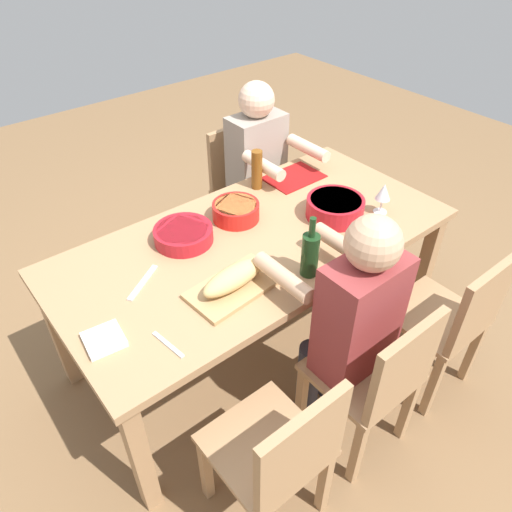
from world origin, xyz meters
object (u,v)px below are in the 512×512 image
object	(u,v)px
cutting_board	(234,287)
beer_bottle	(257,170)
diner_far_center	(350,316)
serving_bowl_salad	(183,234)
serving_bowl_pasta	(335,207)
napkin_stack	(104,340)
wine_bottle	(310,254)
bread_loaf	(234,277)
wine_glass	(383,193)
chair_far_right	(280,455)
serving_bowl_fruit	(236,210)
dining_table	(256,251)
chair_near_left	(243,184)
chair_far_center	(377,378)
chair_far_left	(452,319)

from	to	relation	value
cutting_board	beer_bottle	xyz separation A→B (m)	(-0.59, -0.58, 0.10)
diner_far_center	serving_bowl_salad	size ratio (longest dim) A/B	4.30
serving_bowl_salad	serving_bowl_pasta	xyz separation A→B (m)	(-0.71, 0.30, 0.02)
cutting_board	napkin_stack	size ratio (longest dim) A/B	2.86
diner_far_center	wine_bottle	size ratio (longest dim) A/B	4.14
serving_bowl_pasta	bread_loaf	size ratio (longest dim) A/B	0.90
wine_bottle	wine_glass	world-z (taller)	wine_bottle
bread_loaf	wine_bottle	distance (m)	0.34
chair_far_right	serving_bowl_pasta	bearing A→B (deg)	-144.22
bread_loaf	wine_glass	world-z (taller)	wine_glass
serving_bowl_salad	wine_bottle	world-z (taller)	wine_bottle
serving_bowl_fruit	beer_bottle	bearing A→B (deg)	-147.98
dining_table	napkin_stack	distance (m)	0.87
chair_near_left	chair_far_center	xyz separation A→B (m)	(0.53, 1.59, 0.00)
beer_bottle	wine_glass	bearing A→B (deg)	119.51
chair_near_left	chair_far_right	size ratio (longest dim) A/B	1.00
dining_table	serving_bowl_salad	distance (m)	0.36
bread_loaf	wine_bottle	bearing A→B (deg)	158.39
serving_bowl_pasta	cutting_board	world-z (taller)	serving_bowl_pasta
chair_far_right	cutting_board	size ratio (longest dim) A/B	2.12
wine_glass	cutting_board	bearing A→B (deg)	-0.46
chair_near_left	serving_bowl_fruit	bearing A→B (deg)	50.01
chair_far_left	chair_far_center	size ratio (longest dim) A/B	1.00
chair_far_left	napkin_stack	xyz separation A→B (m)	(1.38, -0.65, 0.27)
cutting_board	wine_bottle	size ratio (longest dim) A/B	1.38
dining_table	diner_far_center	distance (m)	0.61
wine_glass	chair_far_center	bearing A→B (deg)	41.78
serving_bowl_pasta	cutting_board	distance (m)	0.73
serving_bowl_pasta	napkin_stack	distance (m)	1.28
chair_far_center	serving_bowl_salad	bearing A→B (deg)	-74.26
cutting_board	chair_near_left	bearing A→B (deg)	-129.13
diner_far_center	chair_far_right	size ratio (longest dim) A/B	1.41
wine_glass	serving_bowl_fruit	bearing A→B (deg)	-34.67
serving_bowl_pasta	wine_glass	distance (m)	0.25
chair_far_right	wine_bottle	distance (m)	0.80
diner_far_center	bread_loaf	xyz separation A→B (m)	(0.29, -0.39, 0.11)
serving_bowl_pasta	diner_far_center	bearing A→B (deg)	49.96
wine_glass	napkin_stack	xyz separation A→B (m)	(1.48, -0.08, -0.10)
diner_far_center	wine_bottle	world-z (taller)	diner_far_center
chair_near_left	chair_far_left	size ratio (longest dim) A/B	1.00
serving_bowl_salad	bread_loaf	bearing A→B (deg)	87.96
dining_table	wine_bottle	size ratio (longest dim) A/B	6.67
cutting_board	wine_glass	bearing A→B (deg)	179.54
serving_bowl_fruit	wine_bottle	size ratio (longest dim) A/B	0.81
dining_table	chair_near_left	bearing A→B (deg)	-123.78
chair_far_right	wine_bottle	size ratio (longest dim) A/B	2.93
napkin_stack	serving_bowl_salad	bearing A→B (deg)	-148.59
chair_far_left	dining_table	bearing A→B (deg)	-56.22
serving_bowl_pasta	serving_bowl_fruit	size ratio (longest dim) A/B	1.23
chair_far_left	diner_far_center	bearing A→B (deg)	-19.04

